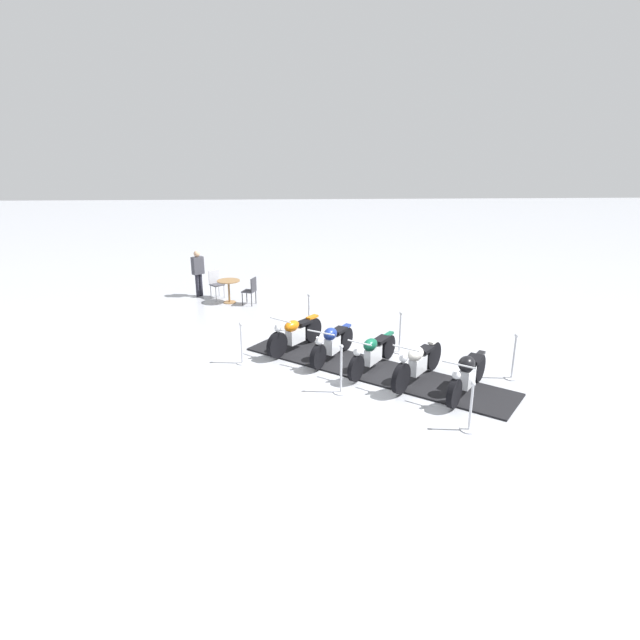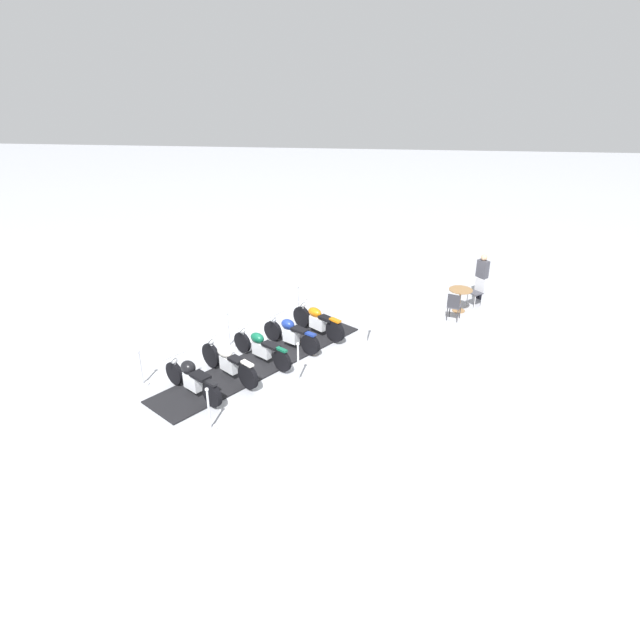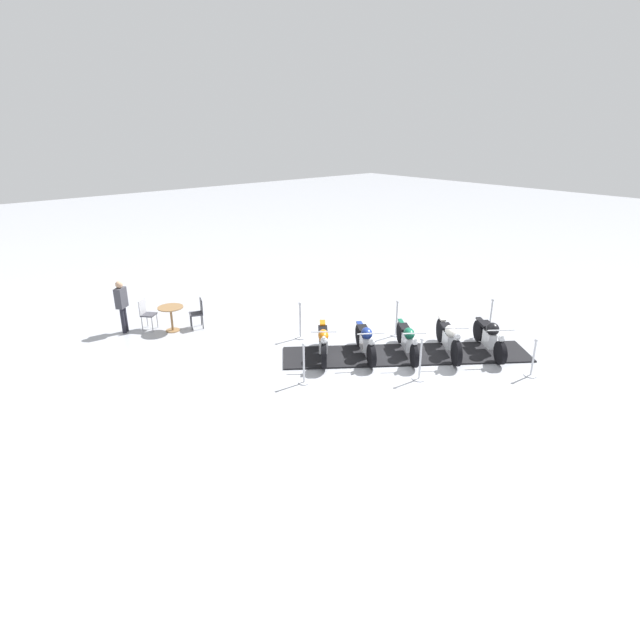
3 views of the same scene
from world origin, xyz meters
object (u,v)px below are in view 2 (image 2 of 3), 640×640
object	(u,v)px
motorcycle_copper	(317,321)
stanchion_left_front	(367,331)
motorcycle_cream	(228,361)
bystander_person	(482,273)
motorcycle_forest	(261,347)
cafe_chair_near_table	(477,290)
motorcycle_navy	(290,333)
cafe_table	(460,295)
motorcycle_black	(192,378)
stanchion_right_front	(298,305)
cafe_chair_across_table	(454,305)
stanchion_right_mid	(229,335)
stanchion_left_rear	(209,415)
stanchion_right_rear	(141,373)
stanchion_left_mid	(298,367)

from	to	relation	value
motorcycle_copper	stanchion_left_front	xyz separation A→B (m)	(-1.53, 0.42, -0.09)
motorcycle_cream	bystander_person	xyz separation A→B (m)	(-7.56, -6.21, 0.47)
motorcycle_forest	cafe_chair_near_table	world-z (taller)	cafe_chair_near_table
motorcycle_navy	cafe_table	distance (m)	6.18
motorcycle_black	stanchion_right_front	xyz separation A→B (m)	(-2.02, -5.06, -0.12)
motorcycle_forest	motorcycle_black	size ratio (longest dim) A/B	1.02
motorcycle_copper	cafe_chair_across_table	world-z (taller)	motorcycle_copper
stanchion_right_mid	stanchion_left_front	world-z (taller)	stanchion_left_front
motorcycle_forest	stanchion_right_front	distance (m)	3.25
motorcycle_forest	stanchion_left_rear	distance (m)	3.28
motorcycle_forest	stanchion_left_front	world-z (taller)	stanchion_left_front
stanchion_right_rear	stanchion_left_front	distance (m)	6.52
stanchion_right_front	stanchion_right_mid	distance (m)	2.92
cafe_chair_near_table	motorcycle_black	bearing A→B (deg)	-0.76
stanchion_left_mid	cafe_table	distance (m)	6.95
stanchion_left_mid	stanchion_left_front	bearing A→B (deg)	-126.87
motorcycle_cream	cafe_chair_across_table	xyz separation A→B (m)	(-6.41, -4.28, 0.03)
cafe_chair_across_table	stanchion_left_rear	bearing A→B (deg)	156.91
cafe_chair_across_table	stanchion_left_front	bearing A→B (deg)	145.00
stanchion_left_front	stanchion_right_rear	bearing A→B (deg)	26.81
motorcycle_forest	cafe_chair_near_table	distance (m)	8.10
motorcycle_cream	stanchion_left_mid	xyz separation A→B (m)	(-1.88, -0.05, -0.11)
stanchion_left_front	motorcycle_navy	bearing A→B (deg)	13.18
motorcycle_cream	stanchion_right_mid	bearing A→B (deg)	-37.69
motorcycle_black	stanchion_left_rear	world-z (taller)	stanchion_left_rear
motorcycle_black	stanchion_left_front	xyz separation A→B (m)	(-4.33, -3.32, -0.12)
motorcycle_navy	cafe_chair_near_table	world-z (taller)	cafe_chair_near_table
motorcycle_forest	motorcycle_navy	bearing A→B (deg)	-91.23
cafe_table	cafe_chair_near_table	size ratio (longest dim) A/B	0.81
motorcycle_black	stanchion_right_front	world-z (taller)	stanchion_right_front
motorcycle_navy	cafe_chair_across_table	size ratio (longest dim) A/B	1.92
stanchion_right_rear	bystander_person	world-z (taller)	bystander_person
stanchion_right_mid	stanchion_right_rear	distance (m)	2.92
motorcycle_copper	cafe_table	distance (m)	5.11
motorcycle_cream	motorcycle_black	bearing A→B (deg)	92.12
cafe_chair_near_table	stanchion_left_rear	bearing A→B (deg)	7.71
motorcycle_forest	bystander_person	world-z (taller)	bystander_person
stanchion_left_rear	stanchion_left_front	size ratio (longest dim) A/B	0.97
stanchion_left_mid	bystander_person	bearing A→B (deg)	-132.61
motorcycle_navy	stanchion_right_front	xyz separation A→B (m)	(0.08, -2.26, -0.09)
motorcycle_black	stanchion_right_mid	size ratio (longest dim) A/B	1.62
motorcycle_forest	motorcycle_black	bearing A→B (deg)	89.43
motorcycle_black	stanchion_left_mid	bearing A→B (deg)	-122.82
stanchion_left_mid	cafe_table	size ratio (longest dim) A/B	1.45
stanchion_left_front	cafe_chair_across_table	xyz separation A→B (m)	(-2.77, -1.90, 0.15)
stanchion_left_mid	motorcycle_forest	bearing A→B (deg)	-36.85
stanchion_left_mid	cafe_table	world-z (taller)	stanchion_left_mid
motorcycle_navy	stanchion_right_rear	size ratio (longest dim) A/B	1.76
motorcycle_black	stanchion_right_front	size ratio (longest dim) A/B	1.69
stanchion_left_front	bystander_person	world-z (taller)	bystander_person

